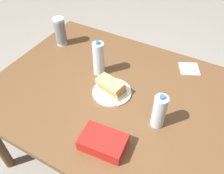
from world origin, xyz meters
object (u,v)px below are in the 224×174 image
(chip_bag, at_px, (103,142))
(water_bottle_tall, at_px, (99,59))
(paper_plate, at_px, (112,92))
(sandwich, at_px, (111,87))
(water_bottle_spare, at_px, (159,111))
(plastic_cup_stack, at_px, (60,32))
(dining_table, at_px, (128,105))

(chip_bag, xyz_separation_m, water_bottle_tall, (0.32, -0.48, 0.08))
(paper_plate, xyz_separation_m, chip_bag, (-0.15, 0.36, 0.03))
(paper_plate, distance_m, sandwich, 0.05)
(sandwich, height_order, water_bottle_spare, water_bottle_spare)
(plastic_cup_stack, xyz_separation_m, water_bottle_spare, (-0.94, 0.37, -0.00))
(dining_table, height_order, water_bottle_tall, water_bottle_tall)
(sandwich, relative_size, plastic_cup_stack, 0.89)
(paper_plate, relative_size, water_bottle_tall, 0.98)
(sandwich, distance_m, water_bottle_spare, 0.35)
(paper_plate, distance_m, chip_bag, 0.39)
(water_bottle_tall, bearing_deg, chip_bag, 123.33)
(water_bottle_tall, distance_m, plastic_cup_stack, 0.46)
(plastic_cup_stack, distance_m, water_bottle_spare, 1.01)
(sandwich, bearing_deg, dining_table, -170.69)
(sandwich, height_order, water_bottle_tall, water_bottle_tall)
(dining_table, xyz_separation_m, sandwich, (0.11, 0.02, 0.13))
(sandwich, height_order, chip_bag, sandwich)
(sandwich, xyz_separation_m, plastic_cup_stack, (0.61, -0.28, 0.06))
(dining_table, relative_size, water_bottle_tall, 7.04)
(dining_table, height_order, water_bottle_spare, water_bottle_spare)
(water_bottle_tall, xyz_separation_m, plastic_cup_stack, (0.44, -0.15, -0.01))
(sandwich, height_order, plastic_cup_stack, plastic_cup_stack)
(dining_table, distance_m, water_bottle_tall, 0.36)
(dining_table, relative_size, plastic_cup_stack, 8.00)
(dining_table, distance_m, chip_bag, 0.39)
(dining_table, xyz_separation_m, water_bottle_tall, (0.28, -0.11, 0.19))
(dining_table, bearing_deg, paper_plate, 9.09)
(paper_plate, height_order, plastic_cup_stack, plastic_cup_stack)
(water_bottle_tall, height_order, plastic_cup_stack, water_bottle_tall)
(water_bottle_tall, height_order, water_bottle_spare, water_bottle_tall)
(plastic_cup_stack, bearing_deg, water_bottle_spare, 158.44)
(sandwich, bearing_deg, water_bottle_spare, 165.26)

